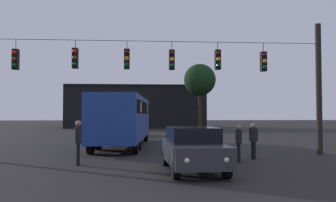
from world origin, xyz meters
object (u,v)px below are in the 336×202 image
object	(u,v)px
car_near_right	(193,148)
pedestrian_crossing_center	(239,141)
city_bus	(124,116)
tree_left_silhouette	(200,80)
car_far_left	(126,127)
pedestrian_crossing_right	(78,140)
pedestrian_crossing_left	(253,139)

from	to	relation	value
car_near_right	pedestrian_crossing_center	xyz separation A→B (m)	(2.21, 2.10, 0.07)
city_bus	tree_left_silhouette	xyz separation A→B (m)	(8.00, 19.86, 4.22)
pedestrian_crossing_center	tree_left_silhouette	size ratio (longest dim) A/B	0.19
car_far_left	pedestrian_crossing_right	xyz separation A→B (m)	(-0.91, -18.63, 0.19)
pedestrian_crossing_right	tree_left_silhouette	size ratio (longest dim) A/B	0.21
city_bus	car_far_left	size ratio (longest dim) A/B	2.56
car_far_left	pedestrian_crossing_left	bearing A→B (deg)	-69.63
car_far_left	pedestrian_crossing_center	xyz separation A→B (m)	(5.53, -18.15, 0.07)
pedestrian_crossing_right	tree_left_silhouette	world-z (taller)	tree_left_silhouette
car_near_right	pedestrian_crossing_left	size ratio (longest dim) A/B	2.78
pedestrian_crossing_right	city_bus	bearing A→B (deg)	80.63
car_near_right	car_far_left	size ratio (longest dim) A/B	1.01
pedestrian_crossing_left	pedestrian_crossing_right	world-z (taller)	pedestrian_crossing_right
car_near_right	pedestrian_crossing_left	bearing A→B (deg)	43.45
pedestrian_crossing_center	car_far_left	bearing A→B (deg)	106.95
car_near_right	car_far_left	distance (m)	20.52
pedestrian_crossing_center	pedestrian_crossing_left	bearing A→B (deg)	43.37
tree_left_silhouette	pedestrian_crossing_center	bearing A→B (deg)	-95.99
car_far_left	pedestrian_crossing_right	size ratio (longest dim) A/B	2.51
pedestrian_crossing_left	pedestrian_crossing_center	size ratio (longest dim) A/B	1.03
car_near_right	city_bus	bearing A→B (deg)	106.99
car_far_left	tree_left_silhouette	distance (m)	13.50
car_near_right	tree_left_silhouette	bearing A→B (deg)	80.20
pedestrian_crossing_center	tree_left_silhouette	xyz separation A→B (m)	(2.86, 27.31, 5.22)
pedestrian_crossing_left	pedestrian_crossing_center	bearing A→B (deg)	-136.63
city_bus	car_far_left	world-z (taller)	city_bus
city_bus	pedestrian_crossing_right	distance (m)	8.08
pedestrian_crossing_left	pedestrian_crossing_right	distance (m)	7.45
pedestrian_crossing_right	pedestrian_crossing_center	bearing A→B (deg)	4.22
city_bus	pedestrian_crossing_center	world-z (taller)	city_bus
car_near_right	tree_left_silhouette	world-z (taller)	tree_left_silhouette
city_bus	pedestrian_crossing_left	bearing A→B (deg)	-47.63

